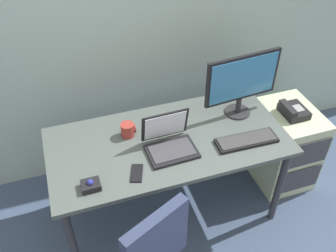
{
  "coord_description": "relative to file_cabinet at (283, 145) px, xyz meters",
  "views": [
    {
      "loc": [
        -0.58,
        -1.73,
        2.41
      ],
      "look_at": [
        0.0,
        0.0,
        0.86
      ],
      "focal_mm": 40.23,
      "sensor_mm": 36.0,
      "label": 1
    }
  ],
  "objects": [
    {
      "name": "back_wall",
      "position": [
        -1.0,
        0.67,
        1.07
      ],
      "size": [
        6.0,
        0.1,
        2.8
      ],
      "primitive_type": "cube",
      "color": "#92A9A1",
      "rests_on": "ground"
    },
    {
      "name": "coffee_mug",
      "position": [
        -1.24,
        0.07,
        0.45
      ],
      "size": [
        0.1,
        0.09,
        0.09
      ],
      "color": "maroon",
      "rests_on": "desk"
    },
    {
      "name": "file_cabinet",
      "position": [
        0.0,
        0.0,
        0.0
      ],
      "size": [
        0.42,
        0.53,
        0.66
      ],
      "color": "#B7C69F",
      "rests_on": "ground"
    },
    {
      "name": "keyboard",
      "position": [
        -0.52,
        -0.24,
        0.42
      ],
      "size": [
        0.41,
        0.15,
        0.03
      ],
      "color": "black",
      "rests_on": "desk"
    },
    {
      "name": "desk_phone",
      "position": [
        -0.01,
        -0.02,
        0.37
      ],
      "size": [
        0.17,
        0.2,
        0.09
      ],
      "color": "black",
      "rests_on": "file_cabinet"
    },
    {
      "name": "ground_plane",
      "position": [
        -1.0,
        -0.06,
        -0.33
      ],
      "size": [
        8.0,
        8.0,
        0.0
      ],
      "primitive_type": "plane",
      "color": "#3A4963"
    },
    {
      "name": "desk",
      "position": [
        -1.0,
        -0.06,
        0.33
      ],
      "size": [
        1.57,
        0.76,
        0.74
      ],
      "color": "#49524E",
      "rests_on": "ground"
    },
    {
      "name": "laptop",
      "position": [
        -1.02,
        -0.14,
        0.46
      ],
      "size": [
        0.32,
        0.27,
        0.24
      ],
      "color": "black",
      "rests_on": "desk"
    },
    {
      "name": "cell_phone",
      "position": [
        -1.27,
        -0.29,
        0.41
      ],
      "size": [
        0.11,
        0.16,
        0.01
      ],
      "primitive_type": "cube",
      "rotation": [
        0.0,
        0.0,
        -0.34
      ],
      "color": "black",
      "rests_on": "desk"
    },
    {
      "name": "trackball_mouse",
      "position": [
        -1.55,
        -0.31,
        0.43
      ],
      "size": [
        0.11,
        0.09,
        0.07
      ],
      "color": "black",
      "rests_on": "desk"
    },
    {
      "name": "monitor_main",
      "position": [
        -0.43,
        0.05,
        0.67
      ],
      "size": [
        0.54,
        0.18,
        0.46
      ],
      "color": "#262628",
      "rests_on": "desk"
    }
  ]
}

